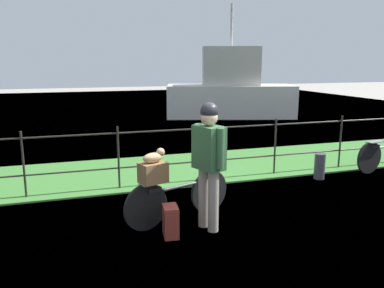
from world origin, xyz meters
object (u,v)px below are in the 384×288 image
Objects in this scene: cyclist_person at (209,155)px; terrier_dog at (154,157)px; backpack_on_paving at (171,221)px; mooring_bollard at (320,166)px; wooden_crate at (153,173)px; bicycle_main at (178,198)px; moored_boat_near at (230,92)px.

terrier_dog is at bearing 159.33° from cyclist_person.
backpack_on_paving is 0.82× the size of mooring_bollard.
terrier_dog is 0.85m from backpack_on_paving.
backpack_on_paving is at bearing -65.50° from wooden_crate.
bicycle_main reaches higher than backpack_on_paving.
moored_boat_near reaches higher than mooring_bollard.
backpack_on_paving is at bearing -116.87° from moored_boat_near.
cyclist_person is at bearing -114.55° from moored_boat_near.
mooring_bollard is at bearing 19.94° from terrier_dog.
bicycle_main is at bearing -116.88° from moored_boat_near.
moored_boat_near is (1.76, 8.43, 0.75)m from mooring_bollard.
terrier_dog is 0.06× the size of moored_boat_near.
cyclist_person is (0.66, -0.25, 0.03)m from terrier_dog.
mooring_bollard is 0.09× the size of moored_boat_near.
mooring_bollard is (3.30, 1.57, 0.04)m from backpack_on_paving.
cyclist_person is 0.97m from backpack_on_paving.
cyclist_person is at bearing -20.67° from terrier_dog.
backpack_on_paving is (-0.53, -0.08, -0.80)m from cyclist_person.
backpack_on_paving is 11.23m from moored_boat_near.
terrier_dog is 0.19× the size of cyclist_person.
cyclist_person reaches higher than terrier_dog.
mooring_bollard is (3.45, 1.25, -0.52)m from wooden_crate.
terrier_dog is at bearing -160.06° from mooring_bollard.
wooden_crate is 3.71m from mooring_bollard.
backpack_on_paving is (-0.23, -0.45, -0.14)m from bicycle_main.
wooden_crate is 0.70× the size of mooring_bollard.
moored_boat_near reaches higher than bicycle_main.
cyclist_person is 3.24m from mooring_bollard.
moored_boat_near reaches higher than cyclist_person.
mooring_bollard is (3.08, 1.12, -0.09)m from bicycle_main.
wooden_crate is 0.06× the size of moored_boat_near.
cyclist_person is (0.68, -0.24, 0.24)m from wooden_crate.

